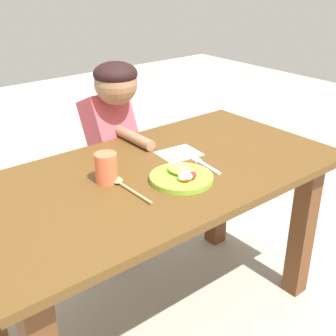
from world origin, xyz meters
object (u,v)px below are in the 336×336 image
object	(u,v)px
fork	(202,163)
person	(111,157)
spoon	(122,184)
plate	(182,176)
drinking_cup	(106,168)

from	to	relation	value
fork	person	size ratio (longest dim) A/B	0.22
fork	spoon	size ratio (longest dim) A/B	0.98
fork	person	xyz separation A→B (m)	(-0.07, 0.50, -0.13)
spoon	person	world-z (taller)	person
spoon	person	size ratio (longest dim) A/B	0.23
fork	spoon	xyz separation A→B (m)	(-0.32, 0.04, 0.00)
plate	fork	bearing A→B (deg)	20.61
plate	person	world-z (taller)	person
plate	drinking_cup	size ratio (longest dim) A/B	2.11
plate	fork	xyz separation A→B (m)	(0.14, 0.05, -0.01)
plate	person	xyz separation A→B (m)	(0.07, 0.56, -0.14)
plate	spoon	bearing A→B (deg)	152.30
spoon	fork	bearing A→B (deg)	-97.48
spoon	drinking_cup	xyz separation A→B (m)	(-0.02, 0.06, 0.04)
spoon	drinking_cup	world-z (taller)	drinking_cup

